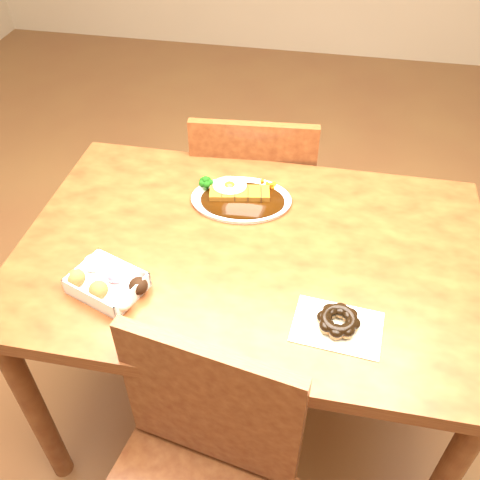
% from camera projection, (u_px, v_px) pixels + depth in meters
% --- Properties ---
extents(ground, '(6.00, 6.00, 0.00)m').
position_uv_depth(ground, '(249.00, 403.00, 1.88)').
color(ground, brown).
rests_on(ground, ground).
extents(table, '(1.20, 0.80, 0.75)m').
position_uv_depth(table, '(252.00, 275.00, 1.44)').
color(table, '#512110').
rests_on(table, ground).
extents(chair_far, '(0.45, 0.45, 0.87)m').
position_uv_depth(chair_far, '(255.00, 201.00, 1.95)').
color(chair_far, '#512110').
rests_on(chair_far, ground).
extents(katsu_curry_plate, '(0.30, 0.23, 0.06)m').
position_uv_depth(katsu_curry_plate, '(240.00, 197.00, 1.51)').
color(katsu_curry_plate, white).
rests_on(katsu_curry_plate, table).
extents(donut_box, '(0.20, 0.17, 0.05)m').
position_uv_depth(donut_box, '(107.00, 283.00, 1.25)').
color(donut_box, white).
rests_on(donut_box, table).
extents(pon_de_ring, '(0.21, 0.15, 0.04)m').
position_uv_depth(pon_de_ring, '(338.00, 322.00, 1.17)').
color(pon_de_ring, silver).
rests_on(pon_de_ring, table).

